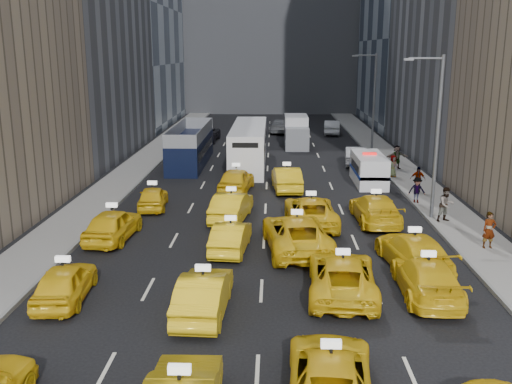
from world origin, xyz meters
TOP-DOWN VIEW (x-y plane):
  - ground at (0.00, 0.00)m, footprint 160.00×160.00m
  - sidewalk_west at (-10.50, 25.00)m, footprint 3.00×90.00m
  - sidewalk_east at (10.50, 25.00)m, footprint 3.00×90.00m
  - curb_west at (-9.05, 25.00)m, footprint 0.15×90.00m
  - curb_east at (9.05, 25.00)m, footprint 0.15×90.00m
  - streetlight_near at (9.18, 12.00)m, footprint 2.15×0.22m
  - streetlight_far at (9.18, 32.00)m, footprint 2.15×0.22m
  - taxi_2 at (2.00, -5.06)m, footprint 2.68×5.14m
  - taxi_4 at (-7.39, 0.90)m, footprint 1.95×4.30m
  - taxi_5 at (-2.03, -0.06)m, footprint 1.81×4.70m
  - taxi_6 at (3.12, 1.77)m, footprint 2.90×5.64m
  - taxi_7 at (6.35, 1.71)m, footprint 2.21×5.19m
  - taxi_8 at (-7.52, 8.00)m, footprint 2.24×4.78m
  - taxi_9 at (-1.54, 6.54)m, footprint 1.84×4.37m
  - taxi_10 at (1.56, 6.69)m, footprint 3.49×6.33m
  - taxi_11 at (6.52, 4.56)m, footprint 2.82×5.56m
  - taxi_12 at (-6.73, 13.83)m, footprint 2.00×4.13m
  - taxi_13 at (-1.87, 11.60)m, footprint 2.29×4.95m
  - taxi_14 at (2.48, 10.78)m, footprint 2.82×5.71m
  - taxi_15 at (6.04, 11.34)m, footprint 2.40×5.45m
  - taxi_16 at (-2.02, 18.14)m, footprint 2.50×4.99m
  - taxi_17 at (1.35, 18.63)m, footprint 2.10×5.02m
  - nypd_van at (7.22, 20.84)m, footprint 2.67×5.43m
  - double_decker at (-6.38, 27.50)m, footprint 3.72×11.25m
  - city_bus at (-1.54, 27.21)m, footprint 3.83×12.92m
  - box_truck at (2.70, 36.94)m, footprint 2.72×6.61m
  - misc_car_0 at (7.23, 27.79)m, footprint 2.10×4.76m
  - misc_car_1 at (-6.67, 40.00)m, footprint 2.98×5.99m
  - misc_car_2 at (1.35, 46.44)m, footprint 2.96×5.77m
  - misc_car_3 at (-1.54, 42.24)m, footprint 2.14×4.28m
  - misc_car_4 at (7.06, 45.31)m, footprint 2.16×4.97m
  - pedestrian_0 at (10.58, 6.90)m, footprint 0.68×0.49m
  - pedestrian_1 at (9.82, 11.20)m, footprint 1.04×0.78m
  - pedestrian_2 at (9.21, 15.09)m, footprint 1.03×0.43m
  - pedestrian_3 at (9.95, 17.92)m, footprint 1.06×0.66m
  - pedestrian_4 at (9.26, 22.51)m, footprint 0.88×0.68m
  - pedestrian_5 at (10.14, 25.42)m, footprint 1.78×0.72m

SIDE VIEW (x-z plane):
  - ground at x=0.00m, z-range 0.00..0.00m
  - sidewalk_west at x=-10.50m, z-range 0.00..0.15m
  - sidewalk_east at x=10.50m, z-range 0.00..0.15m
  - curb_west at x=-9.05m, z-range 0.00..0.18m
  - curb_east at x=9.05m, z-range 0.00..0.18m
  - taxi_12 at x=-6.73m, z-range 0.00..1.36m
  - taxi_2 at x=2.00m, z-range 0.00..1.38m
  - misc_car_3 at x=-1.54m, z-range 0.00..1.40m
  - taxi_9 at x=-1.54m, z-range 0.00..1.40m
  - taxi_4 at x=-7.39m, z-range 0.00..1.43m
  - taxi_7 at x=6.35m, z-range 0.00..1.49m
  - misc_car_0 at x=7.23m, z-range 0.00..1.52m
  - taxi_6 at x=3.12m, z-range 0.00..1.52m
  - taxi_5 at x=-2.03m, z-range 0.00..1.53m
  - taxi_11 at x=6.52m, z-range 0.00..1.55m
  - taxi_14 at x=2.48m, z-range 0.00..1.56m
  - taxi_15 at x=6.04m, z-range 0.00..1.56m
  - taxi_13 at x=-1.87m, z-range 0.00..1.57m
  - taxi_8 at x=-7.52m, z-range 0.00..1.58m
  - misc_car_4 at x=7.06m, z-range 0.00..1.59m
  - misc_car_2 at x=1.35m, z-range 0.00..1.60m
  - taxi_17 at x=1.35m, z-range 0.00..1.61m
  - taxi_16 at x=-2.02m, z-range 0.00..1.63m
  - misc_car_1 at x=-6.67m, z-range 0.00..1.63m
  - taxi_10 at x=1.56m, z-range 0.00..1.68m
  - pedestrian_2 at x=9.21m, z-range 0.15..1.74m
  - pedestrian_4 at x=9.26m, z-range 0.15..1.75m
  - pedestrian_3 at x=9.95m, z-range 0.15..1.82m
  - nypd_van at x=7.22m, z-range -0.11..2.13m
  - pedestrian_0 at x=10.58m, z-range 0.15..1.90m
  - pedestrian_5 at x=10.14m, z-range 0.15..2.02m
  - pedestrian_1 at x=9.82m, z-range 0.15..2.05m
  - box_truck at x=2.70m, z-range -0.03..2.92m
  - double_decker at x=-6.38m, z-range -0.02..3.19m
  - city_bus at x=-1.54m, z-range -0.01..3.28m
  - streetlight_near at x=9.18m, z-range 0.42..9.42m
  - streetlight_far at x=9.18m, z-range 0.42..9.42m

